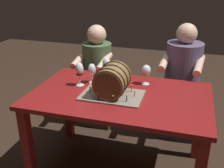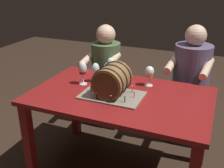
# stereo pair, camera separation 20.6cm
# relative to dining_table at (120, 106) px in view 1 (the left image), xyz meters

# --- Properties ---
(dining_table) EXTENTS (1.40, 0.87, 0.74)m
(dining_table) POSITION_rel_dining_table_xyz_m (0.00, 0.00, 0.00)
(dining_table) COLOR maroon
(dining_table) RESTS_ON ground
(barrel_cake) EXTENTS (0.47, 0.31, 0.26)m
(barrel_cake) POSITION_rel_dining_table_xyz_m (-0.05, -0.06, 0.23)
(barrel_cake) COLOR gray
(barrel_cake) RESTS_ON dining_table
(wine_glass_amber) EXTENTS (0.08, 0.08, 0.17)m
(wine_glass_amber) POSITION_rel_dining_table_xyz_m (0.16, 0.25, 0.23)
(wine_glass_amber) COLOR white
(wine_glass_amber) RESTS_ON dining_table
(wine_glass_empty) EXTENTS (0.07, 0.07, 0.17)m
(wine_glass_empty) POSITION_rel_dining_table_xyz_m (-0.29, 0.16, 0.22)
(wine_glass_empty) COLOR white
(wine_glass_empty) RESTS_ON dining_table
(wine_glass_red) EXTENTS (0.07, 0.07, 0.20)m
(wine_glass_red) POSITION_rel_dining_table_xyz_m (-0.37, 0.07, 0.24)
(wine_glass_red) COLOR white
(wine_glass_red) RESTS_ON dining_table
(wine_glass_white) EXTENTS (0.07, 0.07, 0.20)m
(wine_glass_white) POSITION_rel_dining_table_xyz_m (-0.19, 0.25, 0.24)
(wine_glass_white) COLOR white
(wine_glass_white) RESTS_ON dining_table
(person_seated_left) EXTENTS (0.37, 0.47, 1.13)m
(person_seated_left) POSITION_rel_dining_table_xyz_m (-0.45, 0.73, -0.13)
(person_seated_left) COLOR #2A3A24
(person_seated_left) RESTS_ON ground
(person_seated_right) EXTENTS (0.41, 0.50, 1.19)m
(person_seated_right) POSITION_rel_dining_table_xyz_m (0.45, 0.73, -0.07)
(person_seated_right) COLOR #372D40
(person_seated_right) RESTS_ON ground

